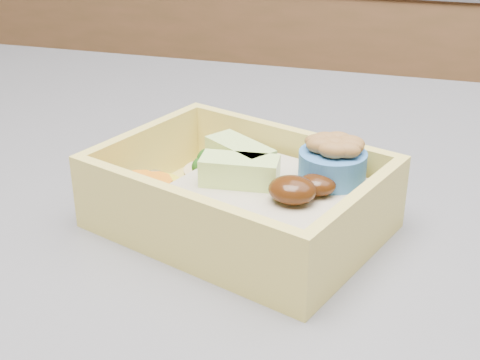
# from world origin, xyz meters

# --- Properties ---
(bento_box) EXTENTS (0.21, 0.18, 0.07)m
(bento_box) POSITION_xyz_m (0.15, -0.05, 0.94)
(bento_box) COLOR #E0CB5C
(bento_box) RESTS_ON island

